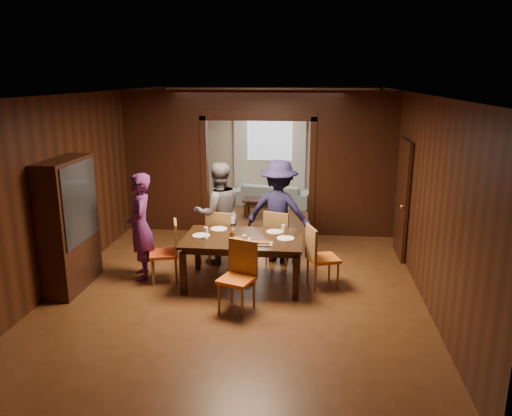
# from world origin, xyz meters

# --- Properties ---
(floor) EXTENTS (9.00, 9.00, 0.00)m
(floor) POSITION_xyz_m (0.00, 0.00, 0.00)
(floor) COLOR #4F3016
(floor) RESTS_ON ground
(ceiling) EXTENTS (5.50, 9.00, 0.02)m
(ceiling) POSITION_xyz_m (0.00, 0.00, 2.90)
(ceiling) COLOR silver
(ceiling) RESTS_ON room_walls
(room_walls) EXTENTS (5.52, 9.01, 2.90)m
(room_walls) POSITION_xyz_m (0.00, 1.89, 1.51)
(room_walls) COLOR black
(room_walls) RESTS_ON floor
(person_purple) EXTENTS (0.60, 0.73, 1.71)m
(person_purple) POSITION_xyz_m (-1.60, -1.01, 0.85)
(person_purple) COLOR #541F5C
(person_purple) RESTS_ON floor
(person_grey) EXTENTS (1.06, 0.97, 1.77)m
(person_grey) POSITION_xyz_m (-0.49, -0.18, 0.88)
(person_grey) COLOR #55545B
(person_grey) RESTS_ON floor
(person_navy) EXTENTS (1.28, 0.91, 1.79)m
(person_navy) POSITION_xyz_m (0.54, -0.01, 0.90)
(person_navy) COLOR #1A183C
(person_navy) RESTS_ON floor
(sofa) EXTENTS (1.99, 1.05, 0.55)m
(sofa) POSITION_xyz_m (0.13, 3.85, 0.28)
(sofa) COLOR #9ABDCA
(sofa) RESTS_ON floor
(serving_bowl) EXTENTS (0.28, 0.28, 0.07)m
(serving_bowl) POSITION_xyz_m (0.10, -0.96, 0.79)
(serving_bowl) COLOR black
(serving_bowl) RESTS_ON dining_table
(dining_table) EXTENTS (1.83, 1.14, 0.76)m
(dining_table) POSITION_xyz_m (0.06, -1.09, 0.38)
(dining_table) COLOR black
(dining_table) RESTS_ON floor
(coffee_table) EXTENTS (0.80, 0.50, 0.40)m
(coffee_table) POSITION_xyz_m (-0.07, 2.84, 0.20)
(coffee_table) COLOR black
(coffee_table) RESTS_ON floor
(chair_left) EXTENTS (0.55, 0.55, 0.97)m
(chair_left) POSITION_xyz_m (-1.21, -1.12, 0.48)
(chair_left) COLOR #C24012
(chair_left) RESTS_ON floor
(chair_right) EXTENTS (0.56, 0.56, 0.97)m
(chair_right) POSITION_xyz_m (1.29, -1.05, 0.48)
(chair_right) COLOR orange
(chair_right) RESTS_ON floor
(chair_far_l) EXTENTS (0.51, 0.51, 0.97)m
(chair_far_l) POSITION_xyz_m (-0.41, -0.26, 0.48)
(chair_far_l) COLOR #BF5C12
(chair_far_l) RESTS_ON floor
(chair_far_r) EXTENTS (0.55, 0.55, 0.97)m
(chair_far_r) POSITION_xyz_m (0.57, -0.16, 0.48)
(chair_far_r) COLOR #BF6F12
(chair_far_r) RESTS_ON floor
(chair_near) EXTENTS (0.56, 0.56, 0.97)m
(chair_near) POSITION_xyz_m (0.09, -2.01, 0.48)
(chair_near) COLOR orange
(chair_near) RESTS_ON floor
(hutch) EXTENTS (0.40, 1.20, 2.00)m
(hutch) POSITION_xyz_m (-2.53, -1.50, 1.00)
(hutch) COLOR black
(hutch) RESTS_ON floor
(door_right) EXTENTS (0.06, 0.90, 2.10)m
(door_right) POSITION_xyz_m (2.70, 0.50, 1.05)
(door_right) COLOR black
(door_right) RESTS_ON floor
(window_far) EXTENTS (1.20, 0.03, 1.30)m
(window_far) POSITION_xyz_m (0.00, 4.44, 1.70)
(window_far) COLOR silver
(window_far) RESTS_ON back_wall
(curtain_left) EXTENTS (0.35, 0.06, 2.40)m
(curtain_left) POSITION_xyz_m (-0.75, 4.40, 1.25)
(curtain_left) COLOR white
(curtain_left) RESTS_ON back_wall
(curtain_right) EXTENTS (0.35, 0.06, 2.40)m
(curtain_right) POSITION_xyz_m (0.75, 4.40, 1.25)
(curtain_right) COLOR white
(curtain_right) RESTS_ON back_wall
(plate_left) EXTENTS (0.27, 0.27, 0.01)m
(plate_left) POSITION_xyz_m (-0.60, -1.08, 0.77)
(plate_left) COLOR silver
(plate_left) RESTS_ON dining_table
(plate_far_l) EXTENTS (0.27, 0.27, 0.01)m
(plate_far_l) POSITION_xyz_m (-0.39, -0.71, 0.77)
(plate_far_l) COLOR white
(plate_far_l) RESTS_ON dining_table
(plate_far_r) EXTENTS (0.27, 0.27, 0.01)m
(plate_far_r) POSITION_xyz_m (0.52, -0.76, 0.77)
(plate_far_r) COLOR silver
(plate_far_r) RESTS_ON dining_table
(plate_right) EXTENTS (0.27, 0.27, 0.01)m
(plate_right) POSITION_xyz_m (0.71, -1.08, 0.77)
(plate_right) COLOR white
(plate_right) RESTS_ON dining_table
(plate_near) EXTENTS (0.27, 0.27, 0.01)m
(plate_near) POSITION_xyz_m (0.05, -1.47, 0.77)
(plate_near) COLOR silver
(plate_near) RESTS_ON dining_table
(platter_a) EXTENTS (0.30, 0.20, 0.04)m
(platter_a) POSITION_xyz_m (0.04, -1.22, 0.78)
(platter_a) COLOR gray
(platter_a) RESTS_ON dining_table
(platter_b) EXTENTS (0.30, 0.20, 0.04)m
(platter_b) POSITION_xyz_m (0.38, -1.37, 0.78)
(platter_b) COLOR gray
(platter_b) RESTS_ON dining_table
(wineglass_left) EXTENTS (0.08, 0.08, 0.18)m
(wineglass_left) POSITION_xyz_m (-0.50, -1.20, 0.85)
(wineglass_left) COLOR silver
(wineglass_left) RESTS_ON dining_table
(wineglass_far) EXTENTS (0.08, 0.08, 0.18)m
(wineglass_far) POSITION_xyz_m (-0.17, -0.67, 0.85)
(wineglass_far) COLOR silver
(wineglass_far) RESTS_ON dining_table
(wineglass_right) EXTENTS (0.08, 0.08, 0.18)m
(wineglass_right) POSITION_xyz_m (0.67, -0.95, 0.85)
(wineglass_right) COLOR white
(wineglass_right) RESTS_ON dining_table
(tumbler) EXTENTS (0.07, 0.07, 0.14)m
(tumbler) POSITION_xyz_m (0.13, -1.41, 0.83)
(tumbler) COLOR silver
(tumbler) RESTS_ON dining_table
(condiment_jar) EXTENTS (0.08, 0.08, 0.11)m
(condiment_jar) POSITION_xyz_m (-0.10, -1.12, 0.82)
(condiment_jar) COLOR #512512
(condiment_jar) RESTS_ON dining_table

